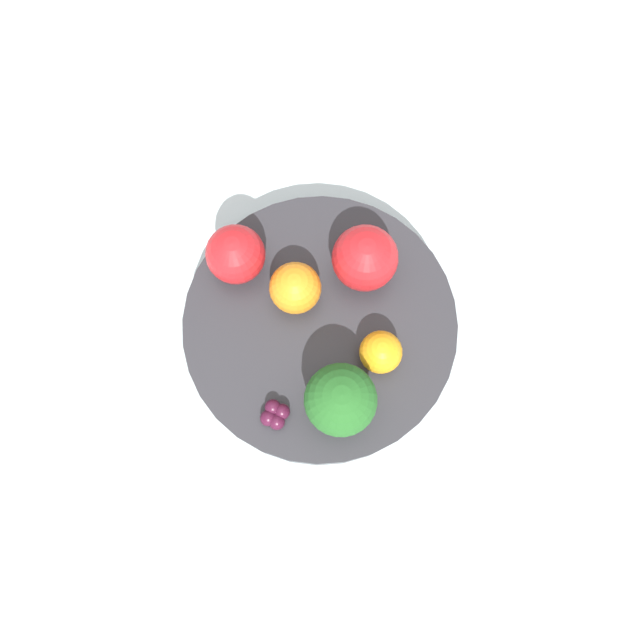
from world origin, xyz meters
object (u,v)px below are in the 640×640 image
orange_back (381,352)px  apple_green (365,258)px  apple_red (236,254)px  broccoli (341,400)px  grape_cluster (275,415)px  bowl (320,328)px  orange_front (295,288)px

orange_back → apple_green: bearing=-12.2°
apple_red → apple_green: apple_green is taller
apple_green → broccoli: bearing=148.6°
apple_red → grape_cluster: (-0.15, 0.02, -0.02)m
broccoli → grape_cluster: size_ratio=2.65×
apple_green → grape_cluster: size_ratio=2.19×
bowl → broccoli: broccoli is taller
broccoli → apple_red: size_ratio=1.34×
apple_green → orange_back: 0.09m
apple_red → apple_green: (-0.05, -0.11, 0.00)m
apple_green → grape_cluster: apple_green is taller
broccoli → orange_back: broccoli is taller
apple_red → apple_green: size_ratio=0.90×
apple_red → grape_cluster: apple_red is taller
bowl → apple_red: 0.11m
bowl → apple_red: (0.08, 0.05, 0.05)m
bowl → broccoli: 0.10m
bowl → broccoli: (-0.08, 0.01, 0.06)m
bowl → grape_cluster: bearing=134.0°
apple_green → orange_front: size_ratio=1.28×
orange_front → grape_cluster: bearing=150.0°
orange_front → orange_back: 0.10m
bowl → grape_cluster: 0.10m
broccoli → orange_front: size_ratio=1.55×
apple_green → orange_front: 0.07m
broccoli → apple_green: 0.14m
orange_front → orange_back: bearing=-148.5°
broccoli → orange_back: (0.03, -0.05, -0.02)m
broccoli → apple_green: size_ratio=1.21×
bowl → orange_back: size_ratio=6.65×
apple_green → grape_cluster: 0.17m
orange_front → broccoli: bearing=179.8°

